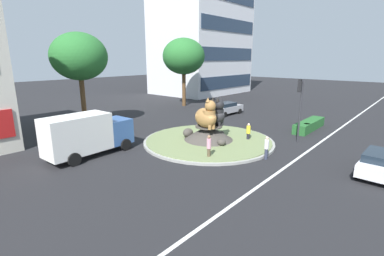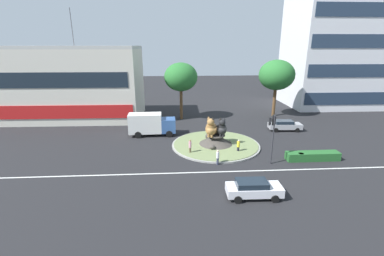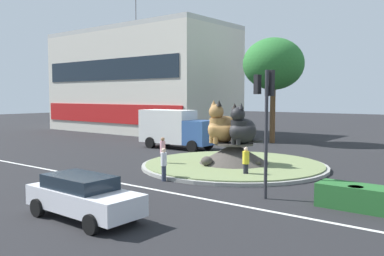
{
  "view_description": "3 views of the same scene",
  "coord_description": "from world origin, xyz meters",
  "px_view_note": "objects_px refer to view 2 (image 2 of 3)",
  "views": [
    {
      "loc": [
        -18.12,
        -13.73,
        6.94
      ],
      "look_at": [
        -2.66,
        -0.44,
        1.81
      ],
      "focal_mm": 26.12,
      "sensor_mm": 36.0,
      "label": 1
    },
    {
      "loc": [
        -4.91,
        -31.0,
        12.01
      ],
      "look_at": [
        -3.05,
        -1.27,
        2.76
      ],
      "focal_mm": 24.94,
      "sensor_mm": 36.0,
      "label": 2
    },
    {
      "loc": [
        12.74,
        -20.67,
        4.22
      ],
      "look_at": [
        -1.78,
        -1.78,
        2.36
      ],
      "focal_mm": 38.4,
      "sensor_mm": 36.0,
      "label": 3
    }
  ],
  "objects_px": {
    "litter_bin": "(301,157)",
    "office_tower": "(338,28)",
    "sedan_on_far_lane": "(253,188)",
    "delivery_box_truck": "(151,124)",
    "shophouse_block": "(71,83)",
    "cat_statue_tabby": "(211,128)",
    "pedestrian_yellow_shirt": "(238,146)",
    "broadleaf_tree_behind_island": "(277,75)",
    "traffic_light_mast": "(273,129)",
    "pedestrian_pink_shirt": "(190,146)",
    "cat_statue_black": "(221,128)",
    "pedestrian_white_shirt": "(218,157)",
    "second_tree_near_tower": "(181,77)",
    "hatchback_near_shophouse": "(285,125)"
  },
  "relations": [
    {
      "from": "sedan_on_far_lane",
      "to": "litter_bin",
      "type": "bearing_deg",
      "value": 44.43
    },
    {
      "from": "sedan_on_far_lane",
      "to": "pedestrian_yellow_shirt",
      "type": "bearing_deg",
      "value": 85.56
    },
    {
      "from": "office_tower",
      "to": "sedan_on_far_lane",
      "type": "relative_size",
      "value": 6.7
    },
    {
      "from": "traffic_light_mast",
      "to": "litter_bin",
      "type": "distance_m",
      "value": 4.9
    },
    {
      "from": "pedestrian_yellow_shirt",
      "to": "sedan_on_far_lane",
      "type": "distance_m",
      "value": 9.52
    },
    {
      "from": "cat_statue_tabby",
      "to": "broadleaf_tree_behind_island",
      "type": "bearing_deg",
      "value": 152.7
    },
    {
      "from": "cat_statue_black",
      "to": "delivery_box_truck",
      "type": "height_order",
      "value": "cat_statue_black"
    },
    {
      "from": "cat_statue_black",
      "to": "hatchback_near_shophouse",
      "type": "bearing_deg",
      "value": 121.41
    },
    {
      "from": "cat_statue_tabby",
      "to": "cat_statue_black",
      "type": "xyz_separation_m",
      "value": [
        1.3,
        0.11,
        -0.06
      ]
    },
    {
      "from": "traffic_light_mast",
      "to": "pedestrian_pink_shirt",
      "type": "bearing_deg",
      "value": 75.55
    },
    {
      "from": "shophouse_block",
      "to": "hatchback_near_shophouse",
      "type": "height_order",
      "value": "shophouse_block"
    },
    {
      "from": "second_tree_near_tower",
      "to": "broadleaf_tree_behind_island",
      "type": "bearing_deg",
      "value": 3.75
    },
    {
      "from": "traffic_light_mast",
      "to": "second_tree_near_tower",
      "type": "height_order",
      "value": "second_tree_near_tower"
    },
    {
      "from": "pedestrian_white_shirt",
      "to": "traffic_light_mast",
      "type": "bearing_deg",
      "value": -122.58
    },
    {
      "from": "second_tree_near_tower",
      "to": "traffic_light_mast",
      "type": "bearing_deg",
      "value": -64.32
    },
    {
      "from": "traffic_light_mast",
      "to": "pedestrian_yellow_shirt",
      "type": "distance_m",
      "value": 5.08
    },
    {
      "from": "traffic_light_mast",
      "to": "delivery_box_truck",
      "type": "distance_m",
      "value": 16.91
    },
    {
      "from": "shophouse_block",
      "to": "office_tower",
      "type": "distance_m",
      "value": 50.84
    },
    {
      "from": "shophouse_block",
      "to": "pedestrian_white_shirt",
      "type": "height_order",
      "value": "shophouse_block"
    },
    {
      "from": "litter_bin",
      "to": "office_tower",
      "type": "bearing_deg",
      "value": 56.36
    },
    {
      "from": "pedestrian_yellow_shirt",
      "to": "litter_bin",
      "type": "distance_m",
      "value": 6.81
    },
    {
      "from": "office_tower",
      "to": "pedestrian_yellow_shirt",
      "type": "relative_size",
      "value": 18.9
    },
    {
      "from": "pedestrian_yellow_shirt",
      "to": "litter_bin",
      "type": "relative_size",
      "value": 1.79
    },
    {
      "from": "cat_statue_tabby",
      "to": "office_tower",
      "type": "xyz_separation_m",
      "value": [
        27.71,
        22.94,
        12.89
      ]
    },
    {
      "from": "traffic_light_mast",
      "to": "shophouse_block",
      "type": "distance_m",
      "value": 34.08
    },
    {
      "from": "pedestrian_white_shirt",
      "to": "litter_bin",
      "type": "xyz_separation_m",
      "value": [
        9.1,
        0.32,
        -0.44
      ]
    },
    {
      "from": "cat_statue_black",
      "to": "broadleaf_tree_behind_island",
      "type": "bearing_deg",
      "value": 143.05
    },
    {
      "from": "broadleaf_tree_behind_island",
      "to": "second_tree_near_tower",
      "type": "relative_size",
      "value": 1.04
    },
    {
      "from": "second_tree_near_tower",
      "to": "pedestrian_yellow_shirt",
      "type": "height_order",
      "value": "second_tree_near_tower"
    },
    {
      "from": "office_tower",
      "to": "second_tree_near_tower",
      "type": "height_order",
      "value": "office_tower"
    },
    {
      "from": "sedan_on_far_lane",
      "to": "delivery_box_truck",
      "type": "height_order",
      "value": "delivery_box_truck"
    },
    {
      "from": "shophouse_block",
      "to": "delivery_box_truck",
      "type": "distance_m",
      "value": 17.79
    },
    {
      "from": "pedestrian_white_shirt",
      "to": "hatchback_near_shophouse",
      "type": "distance_m",
      "value": 16.1
    },
    {
      "from": "sedan_on_far_lane",
      "to": "office_tower",
      "type": "bearing_deg",
      "value": 54.55
    },
    {
      "from": "second_tree_near_tower",
      "to": "pedestrian_yellow_shirt",
      "type": "bearing_deg",
      "value": -68.08
    },
    {
      "from": "sedan_on_far_lane",
      "to": "traffic_light_mast",
      "type": "bearing_deg",
      "value": 61.61
    },
    {
      "from": "cat_statue_black",
      "to": "pedestrian_white_shirt",
      "type": "distance_m",
      "value": 5.74
    },
    {
      "from": "office_tower",
      "to": "hatchback_near_shophouse",
      "type": "distance_m",
      "value": 27.56
    },
    {
      "from": "shophouse_block",
      "to": "delivery_box_truck",
      "type": "bearing_deg",
      "value": -35.18
    },
    {
      "from": "second_tree_near_tower",
      "to": "sedan_on_far_lane",
      "type": "relative_size",
      "value": 2.06
    },
    {
      "from": "pedestrian_white_shirt",
      "to": "second_tree_near_tower",
      "type": "bearing_deg",
      "value": -22.21
    },
    {
      "from": "broadleaf_tree_behind_island",
      "to": "second_tree_near_tower",
      "type": "distance_m",
      "value": 16.41
    },
    {
      "from": "cat_statue_tabby",
      "to": "delivery_box_truck",
      "type": "height_order",
      "value": "cat_statue_tabby"
    },
    {
      "from": "sedan_on_far_lane",
      "to": "hatchback_near_shophouse",
      "type": "distance_m",
      "value": 20.02
    },
    {
      "from": "traffic_light_mast",
      "to": "litter_bin",
      "type": "xyz_separation_m",
      "value": [
        3.52,
        0.33,
        -3.4
      ]
    },
    {
      "from": "office_tower",
      "to": "litter_bin",
      "type": "xyz_separation_m",
      "value": [
        -18.58,
        -27.92,
        -14.81
      ]
    },
    {
      "from": "hatchback_near_shophouse",
      "to": "litter_bin",
      "type": "distance_m",
      "value": 11.09
    },
    {
      "from": "second_tree_near_tower",
      "to": "pedestrian_pink_shirt",
      "type": "bearing_deg",
      "value": -87.69
    },
    {
      "from": "traffic_light_mast",
      "to": "second_tree_near_tower",
      "type": "xyz_separation_m",
      "value": [
        -8.93,
        18.58,
        3.19
      ]
    },
    {
      "from": "traffic_light_mast",
      "to": "pedestrian_yellow_shirt",
      "type": "bearing_deg",
      "value": 46.55
    }
  ]
}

